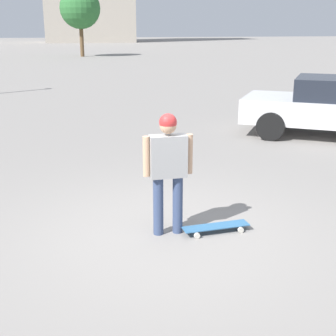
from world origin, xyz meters
TOP-DOWN VIEW (x-y plane):
  - ground_plane at (0.00, 0.00)m, footprint 220.00×220.00m
  - person at (0.00, 0.00)m, footprint 0.22×0.64m
  - skateboard at (-0.11, -0.62)m, footprint 0.31×0.91m
  - car_parked_near at (4.65, -5.10)m, footprint 3.80×4.47m
  - tree_distant at (37.72, -0.65)m, footprint 3.49×3.49m

SIDE VIEW (x-z plane):
  - ground_plane at x=0.00m, z-range 0.00..0.00m
  - skateboard at x=-0.11m, z-range 0.03..0.12m
  - car_parked_near at x=4.65m, z-range 0.03..1.46m
  - person at x=0.00m, z-range 0.17..1.75m
  - tree_distant at x=37.72m, z-range 1.14..6.96m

